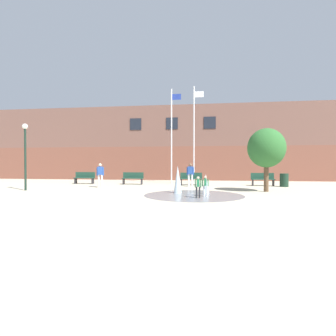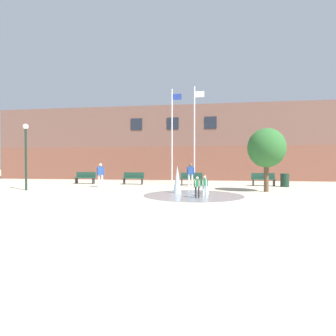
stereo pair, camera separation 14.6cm
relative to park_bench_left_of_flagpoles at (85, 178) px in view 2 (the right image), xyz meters
The scene contains 16 objects.
ground_plane 12.89m from the park_bench_left_of_flagpoles, 60.98° to the right, with size 100.00×100.00×0.00m, color #BCB299.
library_building 10.74m from the park_bench_left_of_flagpoles, 52.61° to the left, with size 36.00×6.05×7.10m.
splash_fountain 10.16m from the park_bench_left_of_flagpoles, 34.11° to the right, with size 4.94×4.94×1.46m.
park_bench_left_of_flagpoles is the anchor object (origin of this frame).
park_bench_under_left_flagpole 3.87m from the park_bench_left_of_flagpoles, ahead, with size 1.60×0.44×0.91m.
park_bench_center 8.28m from the park_bench_left_of_flagpoles, ahead, with size 1.60×0.44×0.91m.
park_bench_under_right_flagpole 13.34m from the park_bench_left_of_flagpoles, ahead, with size 1.60×0.44×0.91m.
child_in_fountain 11.38m from the park_bench_left_of_flagpoles, 35.66° to the right, with size 0.31×0.21×0.99m.
adult_in_red 8.40m from the park_bench_left_of_flagpoles, ahead, with size 0.50×0.22×1.59m.
child_with_pink_shirt 11.50m from the park_bench_left_of_flagpoles, 39.20° to the right, with size 0.31×0.22×0.99m.
teen_by_trashcan 3.76m from the park_bench_left_of_flagpoles, 49.35° to the right, with size 0.50×0.28×1.59m.
flagpole_left 7.64m from the park_bench_left_of_flagpoles, ahead, with size 0.80×0.10×7.41m.
flagpole_right 9.25m from the park_bench_left_of_flagpoles, ahead, with size 0.80×0.10×7.55m.
lamp_post_left_lane 5.71m from the park_bench_left_of_flagpoles, 103.10° to the right, with size 0.32×0.32×3.91m.
trash_can 14.62m from the park_bench_left_of_flagpoles, ahead, with size 0.56×0.56×0.90m, color #193323.
street_tree_near_building 13.43m from the park_bench_left_of_flagpoles, 17.75° to the right, with size 2.07×2.07×3.55m.
Camera 2 is at (3.02, -8.02, 1.58)m, focal length 28.00 mm.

